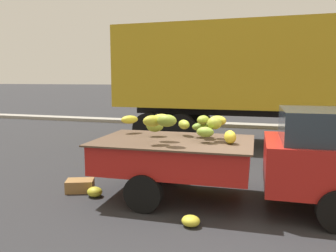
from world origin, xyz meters
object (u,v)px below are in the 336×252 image
at_px(semi_trailer, 298,68).
at_px(produce_crate, 80,186).
at_px(fallen_banana_bunch_near_tailgate, 95,192).
at_px(pickup_truck, 288,157).
at_px(fallen_banana_bunch_by_wheel, 191,221).

height_order(semi_trailer, produce_crate, semi_trailer).
bearing_deg(semi_trailer, fallen_banana_bunch_near_tailgate, -122.17).
xyz_separation_m(pickup_truck, fallen_banana_bunch_near_tailgate, (-3.40, -0.52, -0.80)).
xyz_separation_m(fallen_banana_bunch_by_wheel, produce_crate, (-2.44, 0.90, 0.03)).
distance_m(fallen_banana_bunch_near_tailgate, fallen_banana_bunch_by_wheel, 2.14).
bearing_deg(semi_trailer, fallen_banana_bunch_by_wheel, -105.12).
height_order(pickup_truck, semi_trailer, semi_trailer).
relative_size(pickup_truck, fallen_banana_bunch_near_tailgate, 16.88).
bearing_deg(fallen_banana_bunch_near_tailgate, semi_trailer, 57.92).
bearing_deg(pickup_truck, produce_crate, -177.34).
height_order(fallen_banana_bunch_by_wheel, produce_crate, produce_crate).
xyz_separation_m(fallen_banana_bunch_near_tailgate, fallen_banana_bunch_by_wheel, (2.02, -0.71, -0.01)).
relative_size(fallen_banana_bunch_near_tailgate, produce_crate, 0.58).
bearing_deg(produce_crate, pickup_truck, 5.03).
xyz_separation_m(fallen_banana_bunch_near_tailgate, produce_crate, (-0.43, 0.19, 0.02)).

